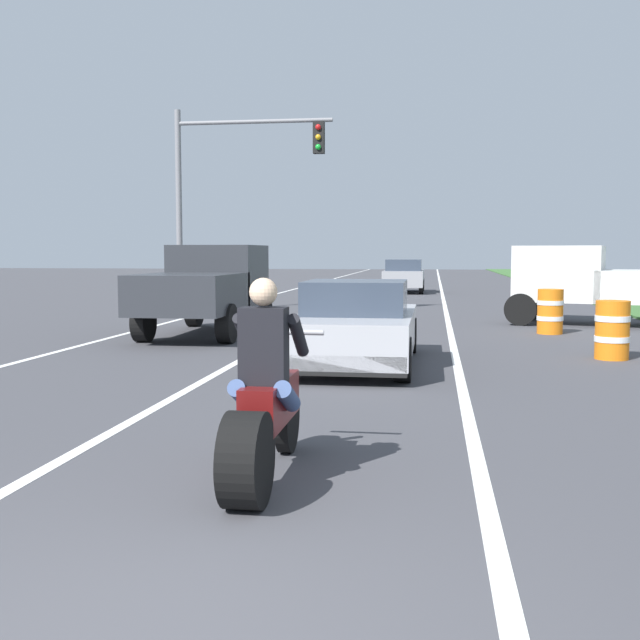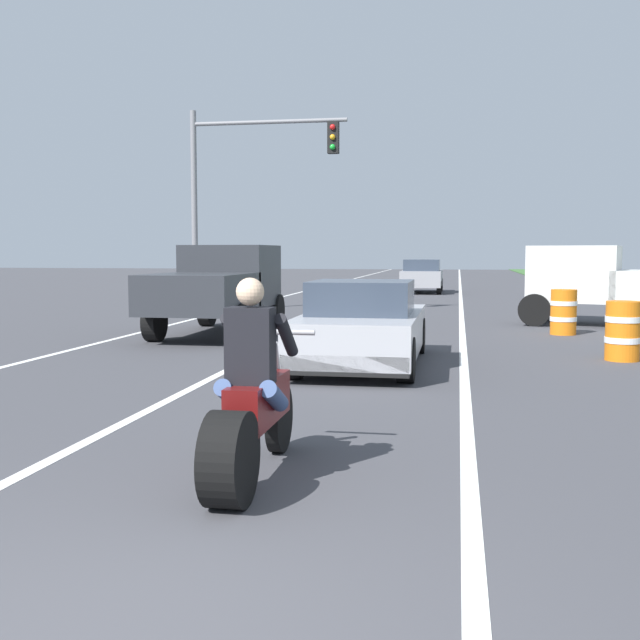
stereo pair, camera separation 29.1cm
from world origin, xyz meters
The scene contains 11 objects.
lane_stripe_left_solid centered at (-5.40, 20.00, 0.00)m, with size 0.14×120.00×0.01m, color white.
lane_stripe_right_solid centered at (1.80, 20.00, 0.00)m, with size 0.14×120.00×0.01m, color white.
lane_stripe_centre_dashed centered at (-1.80, 20.00, 0.00)m, with size 0.14×120.00×0.01m, color white.
motorcycle_with_rider centered at (0.10, 2.64, 0.59)m, with size 0.70×2.21×1.62m.
sports_car_silver centered at (0.19, 9.07, 0.63)m, with size 1.84×4.30×1.37m.
pickup_truck_left_lane_dark_grey centered at (-3.54, 13.26, 1.11)m, with size 2.02×4.80×1.98m.
pickup_truck_right_shoulder_white centered at (5.47, 16.82, 1.11)m, with size 5.14×3.14×1.98m.
traffic_light_mast_near centered at (-4.67, 19.01, 4.00)m, with size 4.70×0.34×6.00m.
construction_barrel_nearest centered at (4.42, 10.41, 0.50)m, with size 0.58×0.58×1.00m.
construction_barrel_mid centered at (3.99, 14.49, 0.50)m, with size 0.58×0.58×1.00m.
distant_car_far_ahead centered at (0.08, 31.81, 0.77)m, with size 1.80×4.00×1.50m.
Camera 2 is at (1.69, -3.10, 1.81)m, focal length 43.09 mm.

